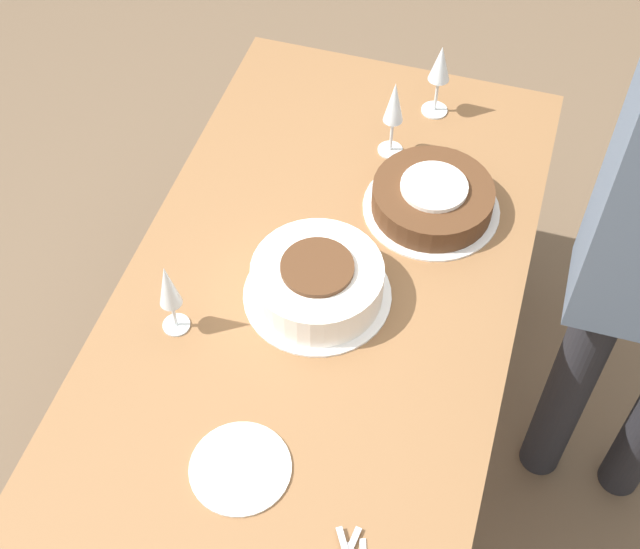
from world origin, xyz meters
TOP-DOWN VIEW (x-y plane):
  - ground_plane at (0.00, 0.00)m, footprint 12.00×12.00m
  - dining_table at (0.00, 0.00)m, footprint 1.61×0.87m
  - cake_center_white at (-0.02, -0.00)m, footprint 0.33×0.33m
  - cake_front_chocolate at (0.30, -0.18)m, footprint 0.33×0.33m
  - wine_glass_near at (0.47, -0.04)m, footprint 0.06×0.06m
  - wine_glass_far at (0.65, -0.12)m, footprint 0.07×0.07m
  - wine_glass_extra at (-0.19, 0.27)m, footprint 0.06×0.06m
  - dessert_plate_left at (-0.46, 0.02)m, footprint 0.20×0.20m

SIDE VIEW (x-z plane):
  - ground_plane at x=0.00m, z-range 0.00..0.00m
  - dining_table at x=0.00m, z-range 0.26..1.00m
  - dessert_plate_left at x=-0.46m, z-range 0.73..0.74m
  - cake_front_chocolate at x=0.30m, z-range 0.73..0.81m
  - cake_center_white at x=-0.02m, z-range 0.73..0.84m
  - wine_glass_extra at x=-0.19m, z-range 0.77..0.97m
  - wine_glass_far at x=0.65m, z-range 0.78..0.98m
  - wine_glass_near at x=0.47m, z-range 0.77..0.99m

